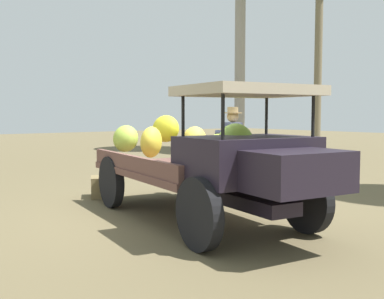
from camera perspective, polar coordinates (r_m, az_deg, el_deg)
name	(u,v)px	position (r m, az deg, el deg)	size (l,w,h in m)	color
ground_plane	(184,214)	(7.14, -0.95, -7.90)	(60.00, 60.00, 0.00)	brown
truck	(215,160)	(6.39, 2.77, -1.29)	(4.60, 2.25, 1.86)	black
farmer	(232,145)	(8.72, 4.94, 0.53)	(0.56, 0.53, 1.65)	#4A5D6A
wooden_crate	(104,187)	(8.70, -10.73, -4.50)	(0.45, 0.52, 0.37)	olive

